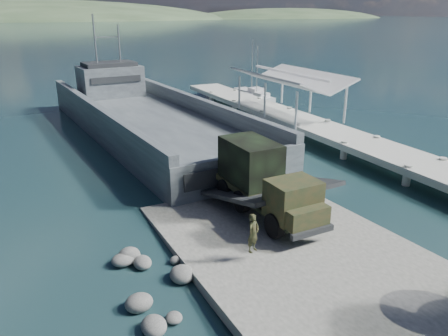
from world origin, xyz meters
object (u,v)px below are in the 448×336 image
Objects in this scene: landing_craft at (148,124)px; sailboat_far at (252,94)px; sailboat_near at (257,98)px; military_truck at (263,180)px; soldier at (253,241)px; pier at (295,113)px.

sailboat_far is at bearing 29.90° from landing_craft.
landing_craft is 19.06m from sailboat_near.
landing_craft reaches higher than military_truck.
soldier is 0.24× the size of sailboat_far.
pier is at bearing -111.68° from sailboat_near.
soldier is at bearing -100.32° from landing_craft.
pier reaches higher than soldier.
military_truck is at bearing 28.36° from soldier.
sailboat_near is (3.91, 13.66, -1.23)m from pier.
pier is at bearing 48.78° from military_truck.
sailboat_near is at bearing 58.89° from military_truck.
sailboat_far is at bearing 59.90° from military_truck.
landing_craft is at bearing 89.88° from military_truck.
pier is 24.26m from soldier.
soldier is (-15.29, -18.83, -0.23)m from pier.
military_truck is 32.90m from sailboat_near.
military_truck reaches higher than soldier.
pier is 14.27m from sailboat_near.
military_truck is 35.81m from sailboat_far.
sailboat_near is at bearing 24.36° from landing_craft.
sailboat_near is 0.93× the size of sailboat_far.
military_truck is 5.00m from soldier.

